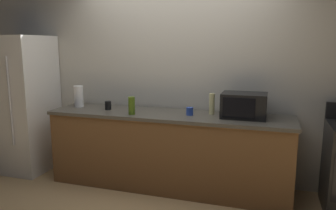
{
  "coord_description": "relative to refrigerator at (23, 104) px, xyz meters",
  "views": [
    {
      "loc": [
        1.12,
        -3.15,
        1.69
      ],
      "look_at": [
        0.0,
        0.4,
        1.0
      ],
      "focal_mm": 35.14,
      "sensor_mm": 36.0,
      "label": 1
    }
  ],
  "objects": [
    {
      "name": "ground_plane",
      "position": [
        2.05,
        -0.4,
        -0.9
      ],
      "size": [
        8.0,
        8.0,
        0.0
      ],
      "primitive_type": "plane",
      "color": "tan"
    },
    {
      "name": "back_wall",
      "position": [
        2.05,
        0.41,
        0.45
      ],
      "size": [
        6.4,
        0.1,
        2.7
      ],
      "primitive_type": "cube",
      "color": "beige",
      "rests_on": "ground_plane"
    },
    {
      "name": "counter_run",
      "position": [
        2.05,
        0.0,
        -0.45
      ],
      "size": [
        2.84,
        0.64,
        0.9
      ],
      "color": "brown",
      "rests_on": "ground_plane"
    },
    {
      "name": "refrigerator",
      "position": [
        0.0,
        0.0,
        0.0
      ],
      "size": [
        0.72,
        0.73,
        1.8
      ],
      "color": "white",
      "rests_on": "ground_plane"
    },
    {
      "name": "microwave",
      "position": [
        2.9,
        0.05,
        0.13
      ],
      "size": [
        0.48,
        0.35,
        0.27
      ],
      "color": "black",
      "rests_on": "counter_run"
    },
    {
      "name": "paper_towel_roll",
      "position": [
        0.84,
        0.05,
        0.13
      ],
      "size": [
        0.12,
        0.12,
        0.27
      ],
      "primitive_type": "cylinder",
      "color": "white",
      "rests_on": "counter_run"
    },
    {
      "name": "bottle_vinegar",
      "position": [
        2.54,
        0.12,
        0.12
      ],
      "size": [
        0.06,
        0.06,
        0.24
      ],
      "primitive_type": "cylinder",
      "color": "beige",
      "rests_on": "counter_run"
    },
    {
      "name": "bottle_olive_oil",
      "position": [
        1.67,
        -0.17,
        0.1
      ],
      "size": [
        0.08,
        0.08,
        0.2
      ],
      "primitive_type": "cylinder",
      "color": "#4C6B19",
      "rests_on": "counter_run"
    },
    {
      "name": "mug_black",
      "position": [
        1.28,
        -0.0,
        0.05
      ],
      "size": [
        0.08,
        0.08,
        0.1
      ],
      "primitive_type": "cylinder",
      "color": "black",
      "rests_on": "counter_run"
    },
    {
      "name": "mug_blue",
      "position": [
        2.31,
        -0.01,
        0.04
      ],
      "size": [
        0.08,
        0.08,
        0.09
      ],
      "primitive_type": "cylinder",
      "color": "#2D4CB2",
      "rests_on": "counter_run"
    }
  ]
}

